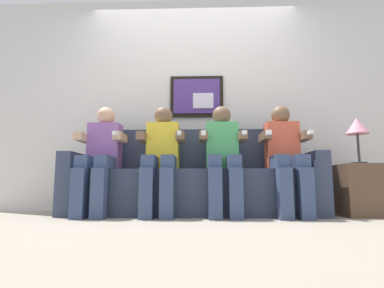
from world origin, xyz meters
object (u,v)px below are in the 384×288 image
(couch, at_px, (193,184))
(person_left_center, at_px, (161,154))
(person_leftmost, at_px, (101,154))
(table_lamp, at_px, (357,128))
(person_right_center, at_px, (223,153))
(person_rightmost, at_px, (285,153))
(side_table_right, at_px, (360,190))

(couch, relative_size, person_left_center, 2.31)
(person_leftmost, relative_size, table_lamp, 2.41)
(person_right_center, height_order, person_rightmost, same)
(person_rightmost, bearing_deg, person_leftmost, 179.99)
(person_leftmost, xyz_separation_m, table_lamp, (2.54, 0.04, 0.25))
(person_right_center, bearing_deg, person_rightmost, 0.00)
(person_leftmost, height_order, person_left_center, same)
(side_table_right, bearing_deg, person_right_center, -177.36)
(table_lamp, bearing_deg, person_leftmost, -179.14)
(person_leftmost, height_order, person_right_center, same)
(person_leftmost, bearing_deg, table_lamp, 0.86)
(couch, xyz_separation_m, table_lamp, (1.63, -0.13, 0.55))
(person_right_center, relative_size, side_table_right, 2.22)
(person_right_center, relative_size, person_rightmost, 1.00)
(person_rightmost, bearing_deg, table_lamp, 3.06)
(person_rightmost, distance_m, side_table_right, 0.81)
(table_lamp, bearing_deg, couch, 175.43)
(person_right_center, xyz_separation_m, side_table_right, (1.33, 0.06, -0.36))
(person_leftmost, distance_m, person_rightmost, 1.82)
(person_right_center, bearing_deg, table_lamp, 1.67)
(couch, xyz_separation_m, person_left_center, (-0.30, -0.17, 0.29))
(couch, height_order, person_rightmost, person_rightmost)
(couch, distance_m, table_lamp, 1.73)
(couch, bearing_deg, table_lamp, -4.57)
(person_left_center, xyz_separation_m, side_table_right, (1.94, 0.06, -0.36))
(person_right_center, xyz_separation_m, person_rightmost, (0.61, 0.00, 0.00))
(person_leftmost, xyz_separation_m, person_rightmost, (1.82, -0.00, 0.00))
(person_left_center, height_order, person_right_center, same)
(person_leftmost, distance_m, side_table_right, 2.57)
(person_left_center, relative_size, person_rightmost, 1.00)
(person_left_center, xyz_separation_m, table_lamp, (1.93, 0.04, 0.25))
(person_leftmost, relative_size, person_right_center, 1.00)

